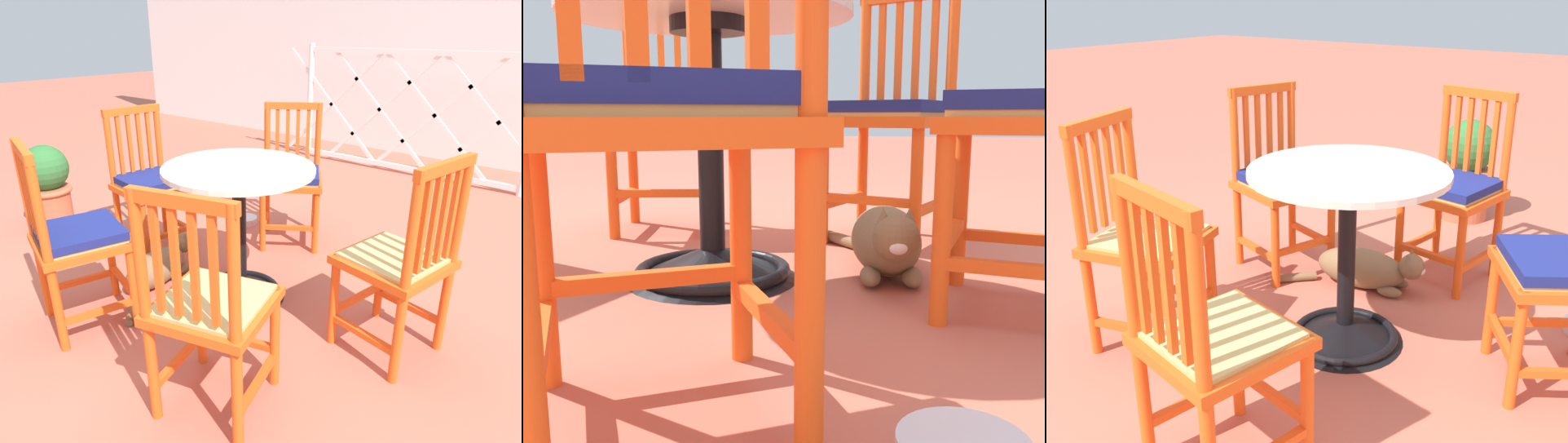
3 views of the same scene
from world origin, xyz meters
TOP-DOWN VIEW (x-y plane):
  - ground_plane at (0.00, 0.00)m, footprint 24.00×24.00m
  - building_wall_backdrop at (0.00, 3.86)m, footprint 10.00×0.20m
  - lattice_fence_panel at (-0.17, 2.96)m, footprint 2.77×0.06m
  - cafe_table at (0.13, 0.19)m, footprint 0.76×0.76m
  - orange_chair_by_planter at (-0.70, 0.27)m, footprint 0.45×0.45m
  - orange_chair_near_fence at (-0.30, -0.47)m, footprint 0.50×0.50m
  - orange_chair_at_corner at (0.58, -0.47)m, footprint 0.49×0.49m
  - orange_chair_facing_out at (0.95, 0.28)m, footprint 0.47×0.47m
  - orange_chair_tucked_in at (-0.09, 0.95)m, footprint 0.55×0.55m
  - tabby_cat at (-0.34, 0.02)m, footprint 0.39×0.69m
  - terracotta_planter at (-1.53, 0.01)m, footprint 0.32×0.32m
  - pet_water_bowl at (-0.52, 0.98)m, footprint 0.17×0.17m

SIDE VIEW (x-z plane):
  - ground_plane at x=0.00m, z-range 0.00..0.00m
  - pet_water_bowl at x=-0.52m, z-range 0.00..0.05m
  - tabby_cat at x=-0.34m, z-range -0.02..0.21m
  - cafe_table at x=0.13m, z-range -0.08..0.65m
  - terracotta_planter at x=-1.53m, z-range 0.02..0.64m
  - orange_chair_at_corner at x=0.58m, z-range -0.02..0.89m
  - orange_chair_facing_out at x=0.95m, z-range -0.02..0.89m
  - orange_chair_by_planter at x=-0.70m, z-range -0.01..0.90m
  - orange_chair_near_fence at x=-0.30m, z-range -0.01..0.90m
  - orange_chair_tucked_in at x=-0.09m, z-range -0.01..0.90m
  - lattice_fence_panel at x=-0.17m, z-range 0.00..1.21m
  - building_wall_backdrop at x=0.00m, z-range 0.00..2.80m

